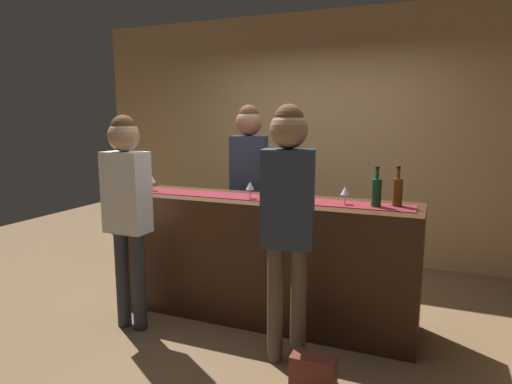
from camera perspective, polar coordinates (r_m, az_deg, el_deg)
ground_plane at (r=3.92m, az=1.22°, el=-15.77°), size 10.00×10.00×0.00m
back_wall at (r=5.37m, az=8.66°, el=6.97°), size 6.00×0.12×2.90m
bar_counter at (r=3.73m, az=1.25°, el=-8.63°), size 2.46×0.60×1.03m
counter_runner_cloth at (r=3.61m, az=1.28°, el=-0.82°), size 2.34×0.28×0.01m
wine_bottle_green at (r=3.36m, az=15.33°, el=-0.01°), size 0.07×0.07×0.30m
wine_bottle_amber at (r=3.43m, az=17.84°, el=0.04°), size 0.07×0.07×0.30m
wine_glass_near_customer at (r=3.57m, az=-0.78°, el=0.75°), size 0.07×0.07×0.14m
wine_glass_mid_counter at (r=3.39m, az=11.47°, el=0.10°), size 0.07×0.07×0.14m
wine_glass_far_end at (r=4.08m, az=-13.32°, el=1.57°), size 0.07×0.07×0.14m
bartender at (r=4.27m, az=-0.93°, el=2.21°), size 0.37×0.25×1.81m
customer_sipping at (r=2.91m, az=4.13°, el=-1.85°), size 0.37×0.26×1.77m
customer_browsing at (r=3.56m, az=-16.39°, el=-0.94°), size 0.34×0.24×1.70m
potted_plant_tall at (r=5.20m, az=-15.63°, el=-3.85°), size 0.60×0.60×0.88m
handbag at (r=2.98m, az=7.42°, el=-22.20°), size 0.28×0.14×0.22m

